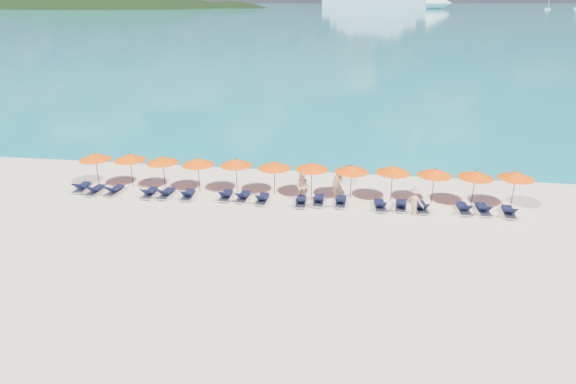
# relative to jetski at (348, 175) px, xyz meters

# --- Properties ---
(ground) EXTENTS (1400.00, 1400.00, 0.00)m
(ground) POSITION_rel_jetski_xyz_m (-3.31, -8.67, -0.35)
(ground) COLOR beige
(sea) EXTENTS (1600.00, 1300.00, 0.01)m
(sea) POSITION_rel_jetski_xyz_m (-3.31, 651.33, -0.34)
(sea) COLOR #1FA9B2
(sea) RESTS_ON ground
(headland_main) EXTENTS (374.00, 242.00, 126.50)m
(headland_main) POSITION_rel_jetski_xyz_m (-303.31, 531.33, -38.35)
(headland_main) COLOR black
(headland_main) RESTS_ON ground
(headland_small) EXTENTS (162.00, 126.00, 85.50)m
(headland_small) POSITION_rel_jetski_xyz_m (-153.31, 551.33, -35.35)
(headland_small) COLOR black
(headland_small) RESTS_ON ground
(sailboat_far) EXTENTS (5.41, 1.80, 9.92)m
(sailboat_far) POSITION_rel_jetski_xyz_m (187.43, 522.62, 0.67)
(sailboat_far) COLOR silver
(sailboat_far) RESTS_ON ground
(jetski) EXTENTS (1.26, 2.47, 0.84)m
(jetski) POSITION_rel_jetski_xyz_m (0.00, 0.00, 0.00)
(jetski) COLOR silver
(jetski) RESTS_ON ground
(beachgoer_a) EXTENTS (0.68, 0.45, 1.84)m
(beachgoer_a) POSITION_rel_jetski_xyz_m (-0.56, -3.35, 0.58)
(beachgoer_a) COLOR tan
(beachgoer_a) RESTS_ON ground
(beachgoer_b) EXTENTS (0.94, 0.59, 1.87)m
(beachgoer_b) POSITION_rel_jetski_xyz_m (-2.64, -4.12, 0.59)
(beachgoer_b) COLOR tan
(beachgoer_b) RESTS_ON ground
(beachgoer_c) EXTENTS (1.16, 0.98, 1.65)m
(beachgoer_c) POSITION_rel_jetski_xyz_m (3.91, -5.12, 0.48)
(beachgoer_c) COLOR tan
(beachgoer_c) RESTS_ON ground
(umbrella_0) EXTENTS (2.10, 2.10, 2.28)m
(umbrella_0) POSITION_rel_jetski_xyz_m (-16.28, -3.37, 1.67)
(umbrella_0) COLOR black
(umbrella_0) RESTS_ON ground
(umbrella_1) EXTENTS (2.10, 2.10, 2.28)m
(umbrella_1) POSITION_rel_jetski_xyz_m (-14.00, -3.17, 1.67)
(umbrella_1) COLOR black
(umbrella_1) RESTS_ON ground
(umbrella_2) EXTENTS (2.10, 2.10, 2.28)m
(umbrella_2) POSITION_rel_jetski_xyz_m (-11.69, -3.37, 1.67)
(umbrella_2) COLOR black
(umbrella_2) RESTS_ON ground
(umbrella_3) EXTENTS (2.10, 2.10, 2.28)m
(umbrella_3) POSITION_rel_jetski_xyz_m (-9.35, -3.42, 1.67)
(umbrella_3) COLOR black
(umbrella_3) RESTS_ON ground
(umbrella_4) EXTENTS (2.10, 2.10, 2.28)m
(umbrella_4) POSITION_rel_jetski_xyz_m (-6.95, -3.21, 1.67)
(umbrella_4) COLOR black
(umbrella_4) RESTS_ON ground
(umbrella_5) EXTENTS (2.10, 2.10, 2.28)m
(umbrella_5) POSITION_rel_jetski_xyz_m (-4.48, -3.39, 1.67)
(umbrella_5) COLOR black
(umbrella_5) RESTS_ON ground
(umbrella_6) EXTENTS (2.10, 2.10, 2.28)m
(umbrella_6) POSITION_rel_jetski_xyz_m (-2.17, -3.30, 1.67)
(umbrella_6) COLOR black
(umbrella_6) RESTS_ON ground
(umbrella_7) EXTENTS (2.10, 2.10, 2.28)m
(umbrella_7) POSITION_rel_jetski_xyz_m (0.24, -3.41, 1.67)
(umbrella_7) COLOR black
(umbrella_7) RESTS_ON ground
(umbrella_8) EXTENTS (2.10, 2.10, 2.28)m
(umbrella_8) POSITION_rel_jetski_xyz_m (2.70, -3.23, 1.67)
(umbrella_8) COLOR black
(umbrella_8) RESTS_ON ground
(umbrella_9) EXTENTS (2.10, 2.10, 2.28)m
(umbrella_9) POSITION_rel_jetski_xyz_m (5.11, -3.34, 1.67)
(umbrella_9) COLOR black
(umbrella_9) RESTS_ON ground
(umbrella_10) EXTENTS (2.10, 2.10, 2.28)m
(umbrella_10) POSITION_rel_jetski_xyz_m (7.43, -3.40, 1.67)
(umbrella_10) COLOR black
(umbrella_10) RESTS_ON ground
(umbrella_11) EXTENTS (2.10, 2.10, 2.28)m
(umbrella_11) POSITION_rel_jetski_xyz_m (9.73, -3.21, 1.67)
(umbrella_11) COLOR black
(umbrella_11) RESTS_ON ground
(lounger_0) EXTENTS (0.73, 1.74, 0.66)m
(lounger_0) POSITION_rel_jetski_xyz_m (-16.92, -4.36, -0.11)
(lounger_0) COLOR silver
(lounger_0) RESTS_ON ground
(lounger_1) EXTENTS (0.76, 1.74, 0.66)m
(lounger_1) POSITION_rel_jetski_xyz_m (-15.82, -4.70, -0.11)
(lounger_1) COLOR silver
(lounger_1) RESTS_ON ground
(lounger_2) EXTENTS (0.78, 1.75, 0.66)m
(lounger_2) POSITION_rel_jetski_xyz_m (-14.58, -4.59, -0.11)
(lounger_2) COLOR silver
(lounger_2) RESTS_ON ground
(lounger_3) EXTENTS (0.63, 1.71, 0.66)m
(lounger_3) POSITION_rel_jetski_xyz_m (-12.22, -4.65, -0.11)
(lounger_3) COLOR silver
(lounger_3) RESTS_ON ground
(lounger_4) EXTENTS (0.70, 1.73, 0.66)m
(lounger_4) POSITION_rel_jetski_xyz_m (-11.16, -4.59, -0.11)
(lounger_4) COLOR silver
(lounger_4) RESTS_ON ground
(lounger_5) EXTENTS (0.75, 1.74, 0.66)m
(lounger_5) POSITION_rel_jetski_xyz_m (-9.73, -4.60, -0.11)
(lounger_5) COLOR silver
(lounger_5) RESTS_ON ground
(lounger_6) EXTENTS (0.64, 1.71, 0.66)m
(lounger_6) POSITION_rel_jetski_xyz_m (-7.37, -4.39, -0.11)
(lounger_6) COLOR silver
(lounger_6) RESTS_ON ground
(lounger_7) EXTENTS (0.73, 1.74, 0.66)m
(lounger_7) POSITION_rel_jetski_xyz_m (-6.28, -4.43, -0.11)
(lounger_7) COLOR silver
(lounger_7) RESTS_ON ground
(lounger_8) EXTENTS (0.67, 1.72, 0.66)m
(lounger_8) POSITION_rel_jetski_xyz_m (-5.04, -4.59, -0.11)
(lounger_8) COLOR silver
(lounger_8) RESTS_ON ground
(lounger_9) EXTENTS (0.71, 1.73, 0.66)m
(lounger_9) POSITION_rel_jetski_xyz_m (-2.67, -4.65, -0.11)
(lounger_9) COLOR silver
(lounger_9) RESTS_ON ground
(lounger_10) EXTENTS (0.64, 1.71, 0.66)m
(lounger_10) POSITION_rel_jetski_xyz_m (-1.63, -4.34, -0.11)
(lounger_10) COLOR silver
(lounger_10) RESTS_ON ground
(lounger_11) EXTENTS (0.71, 1.73, 0.66)m
(lounger_11) POSITION_rel_jetski_xyz_m (-0.31, -4.34, -0.11)
(lounger_11) COLOR silver
(lounger_11) RESTS_ON ground
(lounger_12) EXTENTS (0.78, 1.75, 0.66)m
(lounger_12) POSITION_rel_jetski_xyz_m (2.02, -4.59, -0.11)
(lounger_12) COLOR silver
(lounger_12) RESTS_ON ground
(lounger_13) EXTENTS (0.75, 1.74, 0.66)m
(lounger_13) POSITION_rel_jetski_xyz_m (3.23, -4.43, -0.11)
(lounger_13) COLOR silver
(lounger_13) RESTS_ON ground
(lounger_14) EXTENTS (0.75, 1.74, 0.66)m
(lounger_14) POSITION_rel_jetski_xyz_m (4.41, -4.51, -0.11)
(lounger_14) COLOR silver
(lounger_14) RESTS_ON ground
(lounger_15) EXTENTS (0.71, 1.73, 0.66)m
(lounger_15) POSITION_rel_jetski_xyz_m (6.81, -4.38, -0.11)
(lounger_15) COLOR silver
(lounger_15) RESTS_ON ground
(lounger_16) EXTENTS (0.69, 1.72, 0.66)m
(lounger_16) POSITION_rel_jetski_xyz_m (7.91, -4.34, -0.11)
(lounger_16) COLOR silver
(lounger_16) RESTS_ON ground
(lounger_17) EXTENTS (0.74, 1.74, 0.66)m
(lounger_17) POSITION_rel_jetski_xyz_m (9.27, -4.48, -0.11)
(lounger_17) COLOR silver
(lounger_17) RESTS_ON ground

